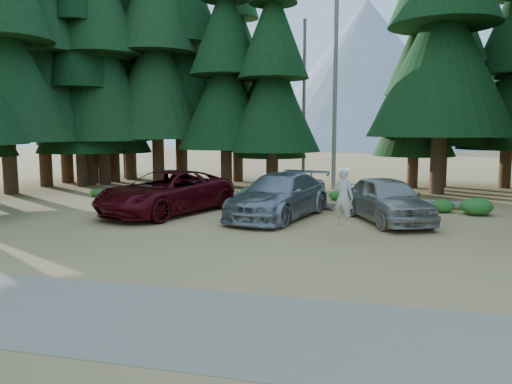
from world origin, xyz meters
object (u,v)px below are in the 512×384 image
silver_minivan_right (387,199)px  log_left (200,192)px  frisbee_player (343,197)px  silver_minivan_center (279,196)px  log_mid (299,202)px  log_right (401,202)px  red_pickup (166,192)px

silver_minivan_right → log_left: bearing=125.9°
silver_minivan_right → frisbee_player: size_ratio=2.75×
silver_minivan_center → silver_minivan_right: (4.08, 0.10, -0.01)m
silver_minivan_right → frisbee_player: 3.58m
silver_minivan_center → log_left: 7.84m
log_mid → log_right: bearing=45.4°
silver_minivan_center → log_mid: size_ratio=1.53×
log_left → log_right: bearing=-2.8°
red_pickup → log_mid: (4.96, 3.46, -0.72)m
silver_minivan_right → log_mid: bearing=116.6°
red_pickup → silver_minivan_right: red_pickup is taller
red_pickup → silver_minivan_right: bearing=19.5°
log_right → silver_minivan_right: bearing=-88.7°
silver_minivan_center → log_right: silver_minivan_center is taller
silver_minivan_center → log_left: bearing=147.5°
silver_minivan_center → silver_minivan_right: 4.09m
log_left → log_mid: size_ratio=1.09×
log_mid → log_right: size_ratio=0.72×
frisbee_player → log_right: frisbee_player is taller
silver_minivan_right → log_mid: 5.00m
red_pickup → silver_minivan_center: 4.69m
log_left → log_mid: (5.66, -2.38, 0.01)m
log_mid → red_pickup: bearing=-112.5°
log_right → frisbee_player: bearing=-94.9°
silver_minivan_center → frisbee_player: 4.20m
log_right → log_left: bearing=-177.1°
red_pickup → log_right: (9.45, 4.48, -0.71)m
red_pickup → log_right: 10.48m
log_left → log_right: log_right is taller
silver_minivan_center → log_right: bearing=55.8°
silver_minivan_right → log_right: bearing=57.1°
frisbee_player → log_mid: (-2.44, 6.44, -1.16)m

